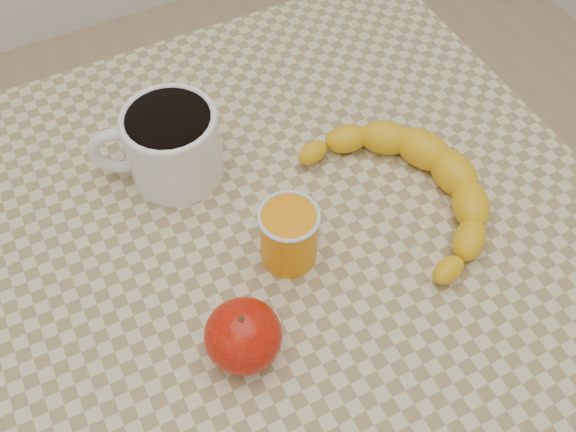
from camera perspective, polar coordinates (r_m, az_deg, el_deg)
name	(u,v)px	position (r m, az deg, el deg)	size (l,w,h in m)	color
ground	(288,418)	(1.48, 0.00, -17.53)	(3.00, 3.00, 0.00)	tan
table	(288,261)	(0.87, 0.00, -4.03)	(0.80, 0.80, 0.75)	beige
coffee_mug	(170,143)	(0.82, -10.45, 6.43)	(0.18, 0.15, 0.10)	white
orange_juice_glass	(289,235)	(0.74, 0.08, -1.68)	(0.07, 0.07, 0.08)	orange
apple	(243,336)	(0.68, -4.00, -10.56)	(0.10, 0.10, 0.08)	#930C04
banana	(408,189)	(0.81, 10.61, 2.41)	(0.24, 0.33, 0.05)	yellow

